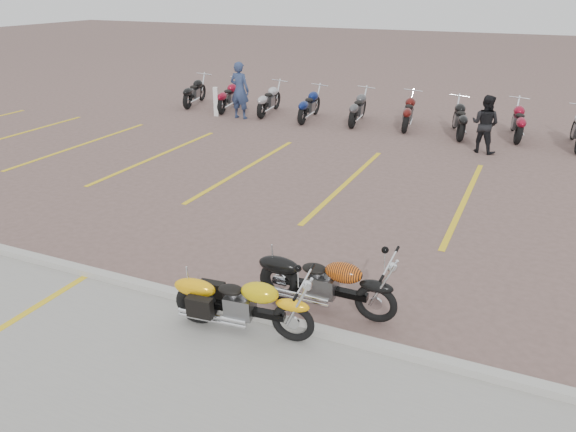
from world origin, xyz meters
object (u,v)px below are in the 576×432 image
Objects in this scene: flame_cruiser at (323,284)px; bollard at (216,102)px; yellow_cruiser at (240,305)px; person_a at (240,90)px; person_b at (485,124)px.

bollard reaches higher than flame_cruiser.
flame_cruiser is at bearing 44.32° from yellow_cruiser.
person_b is at bearing 175.35° from person_a.
bollard is at bearing 128.36° from flame_cruiser.
flame_cruiser is 9.49m from person_b.
person_b reaches higher than flame_cruiser.
flame_cruiser is 12.55m from person_a.
person_b is (1.07, 9.42, 0.37)m from flame_cruiser.
bollard is at bearing 3.84° from person_a.
yellow_cruiser is 1.03× the size of person_a.
person_a is 1.21× the size of person_b.
yellow_cruiser is 12.94m from person_a.
flame_cruiser is 13.07m from bollard.
person_a is at bearing 2.03° from bollard.
bollard is (-7.22, 11.27, 0.09)m from yellow_cruiser.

